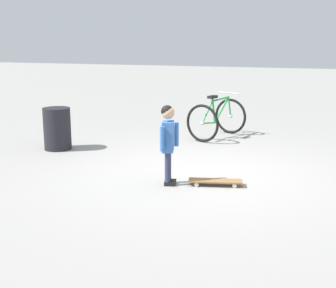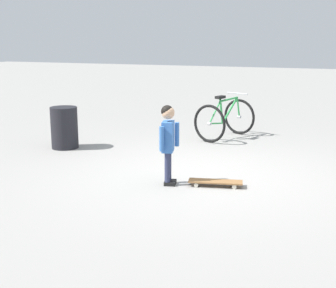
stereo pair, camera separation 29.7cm
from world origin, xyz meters
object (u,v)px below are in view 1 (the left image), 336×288
(skateboard, at_px, (215,181))
(trash_bin, at_px, (57,129))
(child_person, at_px, (168,136))
(bicycle_near, at_px, (217,118))

(skateboard, xyz_separation_m, trash_bin, (-3.09, 1.11, 0.30))
(child_person, height_order, skateboard, child_person)
(bicycle_near, bearing_deg, trash_bin, -142.19)
(child_person, relative_size, bicycle_near, 0.85)
(child_person, height_order, trash_bin, child_person)
(skateboard, xyz_separation_m, bicycle_near, (-0.69, 2.97, 0.32))
(child_person, distance_m, bicycle_near, 3.14)
(bicycle_near, bearing_deg, skateboard, -76.94)
(child_person, xyz_separation_m, bicycle_near, (-0.08, 3.13, -0.28))
(bicycle_near, xyz_separation_m, trash_bin, (-2.40, -1.86, -0.02))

